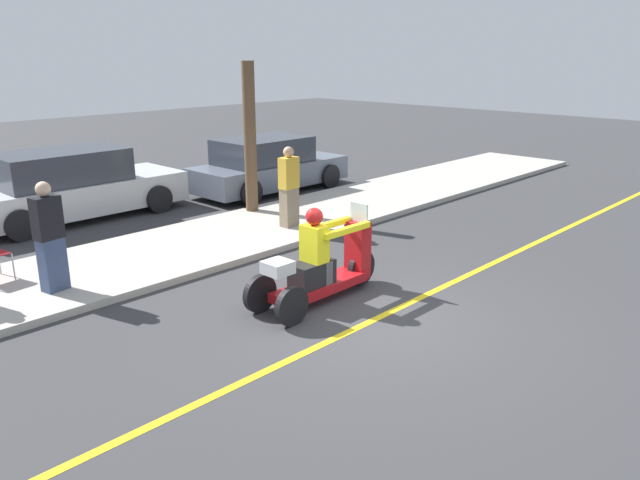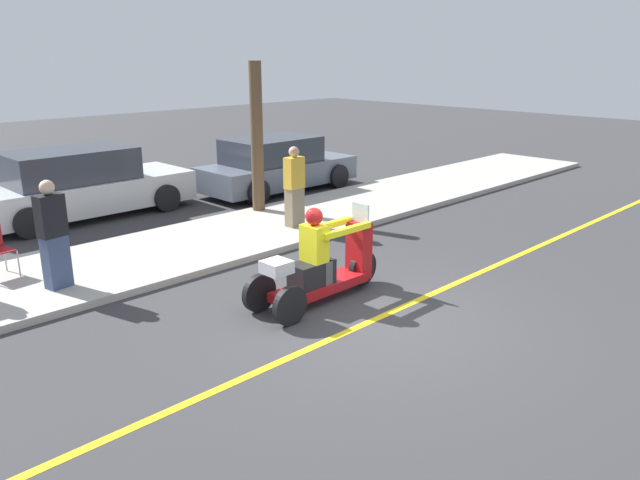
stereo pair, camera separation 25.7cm
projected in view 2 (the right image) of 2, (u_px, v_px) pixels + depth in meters
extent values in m
plane|color=#38383A|center=(374.00, 320.00, 8.80)|extent=(60.00, 60.00, 0.00)
cube|color=gold|center=(372.00, 321.00, 8.77)|extent=(24.00, 0.12, 0.01)
cube|color=#B2ADA3|center=(191.00, 246.00, 11.91)|extent=(28.00, 2.80, 0.12)
cylinder|color=black|center=(363.00, 268.00, 10.05)|extent=(0.57, 0.10, 0.57)
cylinder|color=black|center=(290.00, 306.00, 8.57)|extent=(0.57, 0.10, 0.57)
cylinder|color=black|center=(259.00, 293.00, 9.02)|extent=(0.57, 0.10, 0.57)
cube|color=#AD1419|center=(320.00, 287.00, 9.42)|extent=(1.71, 0.46, 0.14)
cube|color=black|center=(312.00, 273.00, 9.23)|extent=(0.68, 0.36, 0.37)
cube|color=#AD1419|center=(359.00, 250.00, 9.89)|extent=(0.24, 0.36, 0.91)
cube|color=silver|center=(360.00, 213.00, 9.73)|extent=(0.03, 0.33, 0.30)
cube|color=silver|center=(277.00, 267.00, 8.69)|extent=(0.36, 0.36, 0.18)
cube|color=yellow|center=(314.00, 243.00, 9.13)|extent=(0.26, 0.38, 0.55)
sphere|color=red|center=(314.00, 217.00, 9.01)|extent=(0.26, 0.26, 0.26)
cube|color=#515156|center=(326.00, 273.00, 9.27)|extent=(0.14, 0.14, 0.37)
cube|color=#515156|center=(315.00, 269.00, 9.44)|extent=(0.14, 0.14, 0.37)
cube|color=yellow|center=(347.00, 230.00, 9.29)|extent=(0.99, 0.09, 0.09)
cube|color=yellow|center=(328.00, 225.00, 9.56)|extent=(0.99, 0.09, 0.09)
cube|color=gray|center=(295.00, 207.00, 12.95)|extent=(0.37, 0.25, 0.81)
cube|color=gold|center=(294.00, 173.00, 12.73)|extent=(0.41, 0.25, 0.64)
sphere|color=tan|center=(294.00, 152.00, 12.61)|extent=(0.22, 0.22, 0.22)
cube|color=#38476B|center=(57.00, 262.00, 9.58)|extent=(0.40, 0.30, 0.82)
cube|color=black|center=(50.00, 216.00, 9.37)|extent=(0.44, 0.31, 0.65)
sphere|color=beige|center=(47.00, 187.00, 9.24)|extent=(0.22, 0.22, 0.22)
cylinder|color=#A5A8AD|center=(19.00, 264.00, 10.08)|extent=(0.02, 0.02, 0.44)
cylinder|color=#A5A8AD|center=(5.00, 258.00, 10.34)|extent=(0.02, 0.02, 0.44)
cube|color=silver|center=(84.00, 194.00, 14.15)|extent=(4.85, 1.81, 0.68)
cube|color=#2D333D|center=(70.00, 165.00, 13.79)|extent=(2.67, 1.63, 0.70)
cylinder|color=black|center=(166.00, 198.00, 14.65)|extent=(0.64, 0.22, 0.64)
cylinder|color=black|center=(128.00, 186.00, 15.89)|extent=(0.64, 0.22, 0.64)
cylinder|color=black|center=(29.00, 223.00, 12.53)|extent=(0.64, 0.22, 0.64)
cube|color=slate|center=(278.00, 173.00, 16.76)|extent=(4.38, 1.72, 0.62)
cube|color=#2D333D|center=(272.00, 150.00, 16.43)|extent=(2.41, 1.55, 0.65)
cylinder|color=black|center=(338.00, 176.00, 17.18)|extent=(0.64, 0.22, 0.64)
cylinder|color=black|center=(296.00, 168.00, 18.35)|extent=(0.64, 0.22, 0.64)
cylinder|color=black|center=(258.00, 192.00, 15.26)|extent=(0.64, 0.22, 0.64)
cylinder|color=black|center=(216.00, 182.00, 16.44)|extent=(0.64, 0.22, 0.64)
cylinder|color=brown|center=(257.00, 138.00, 13.90)|extent=(0.28, 0.28, 3.32)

